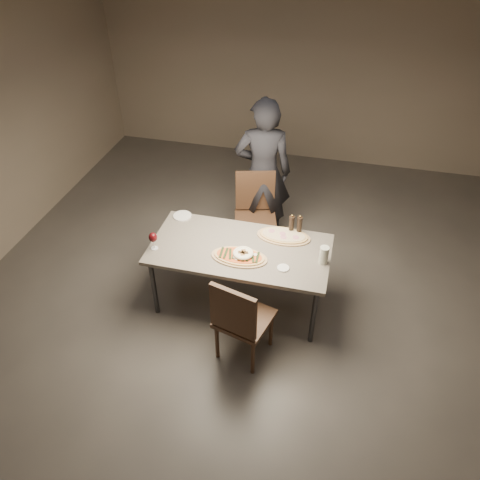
% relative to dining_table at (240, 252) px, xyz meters
% --- Properties ---
extents(room, '(7.00, 7.00, 7.00)m').
position_rel_dining_table_xyz_m(room, '(0.00, 0.00, 0.71)').
color(room, '#544F48').
rests_on(room, ground).
extents(dining_table, '(1.80, 0.90, 0.75)m').
position_rel_dining_table_xyz_m(dining_table, '(0.00, 0.00, 0.00)').
color(dining_table, slate).
rests_on(dining_table, ground).
extents(zucchini_pizza, '(0.56, 0.31, 0.05)m').
position_rel_dining_table_xyz_m(zucchini_pizza, '(0.03, -0.15, 0.07)').
color(zucchini_pizza, tan).
rests_on(zucchini_pizza, dining_table).
extents(ham_pizza, '(0.55, 0.31, 0.04)m').
position_rel_dining_table_xyz_m(ham_pizza, '(0.39, 0.28, 0.07)').
color(ham_pizza, tan).
rests_on(ham_pizza, dining_table).
extents(bread_basket, '(0.20, 0.20, 0.07)m').
position_rel_dining_table_xyz_m(bread_basket, '(0.07, -0.14, 0.10)').
color(bread_basket, '#F5EFC6').
rests_on(bread_basket, dining_table).
extents(oil_dish, '(0.11, 0.11, 0.01)m').
position_rel_dining_table_xyz_m(oil_dish, '(0.47, -0.20, 0.06)').
color(oil_dish, white).
rests_on(oil_dish, dining_table).
extents(pepper_mill_left, '(0.06, 0.06, 0.23)m').
position_rel_dining_table_xyz_m(pepper_mill_left, '(0.54, 0.38, 0.16)').
color(pepper_mill_left, black).
rests_on(pepper_mill_left, dining_table).
extents(pepper_mill_right, '(0.06, 0.06, 0.22)m').
position_rel_dining_table_xyz_m(pepper_mill_right, '(0.46, 0.38, 0.16)').
color(pepper_mill_right, black).
rests_on(pepper_mill_right, dining_table).
extents(carafe, '(0.09, 0.09, 0.18)m').
position_rel_dining_table_xyz_m(carafe, '(0.83, -0.02, 0.15)').
color(carafe, silver).
rests_on(carafe, dining_table).
extents(wine_glass, '(0.09, 0.09, 0.19)m').
position_rel_dining_table_xyz_m(wine_glass, '(-0.83, -0.21, 0.19)').
color(wine_glass, silver).
rests_on(wine_glass, dining_table).
extents(side_plate, '(0.20, 0.20, 0.01)m').
position_rel_dining_table_xyz_m(side_plate, '(-0.74, 0.38, 0.06)').
color(side_plate, white).
rests_on(side_plate, dining_table).
extents(chair_near, '(0.57, 0.57, 0.99)m').
position_rel_dining_table_xyz_m(chair_near, '(0.18, -0.74, -0.14)').
color(chair_near, '#422A1B').
rests_on(chair_near, ground).
extents(chair_far, '(0.59, 0.59, 1.02)m').
position_rel_dining_table_xyz_m(chair_far, '(-0.05, 0.94, -0.12)').
color(chair_far, '#422A1B').
rests_on(chair_far, ground).
extents(diner, '(0.75, 0.57, 1.85)m').
position_rel_dining_table_xyz_m(diner, '(-0.02, 1.22, 0.23)').
color(diner, black).
rests_on(diner, ground).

